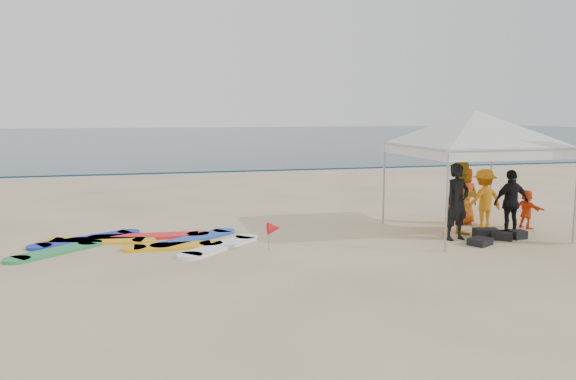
% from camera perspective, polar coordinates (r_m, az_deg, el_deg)
% --- Properties ---
extents(ground, '(120.00, 120.00, 0.00)m').
position_cam_1_polar(ground, '(10.99, 4.79, -7.97)').
color(ground, beige).
rests_on(ground, ground).
extents(ocean, '(160.00, 84.00, 0.08)m').
position_cam_1_polar(ocean, '(70.14, -11.46, 5.32)').
color(ocean, '#0C2633').
rests_on(ocean, ground).
extents(shoreline_foam, '(160.00, 1.20, 0.01)m').
position_cam_1_polar(shoreline_foam, '(28.56, -7.20, 1.81)').
color(shoreline_foam, silver).
rests_on(shoreline_foam, ground).
extents(person_black_a, '(0.75, 0.58, 1.81)m').
position_cam_1_polar(person_black_a, '(13.80, 16.80, -1.17)').
color(person_black_a, black).
rests_on(person_black_a, ground).
extents(person_yellow, '(1.00, 0.83, 1.85)m').
position_cam_1_polar(person_yellow, '(14.28, 17.27, -0.82)').
color(person_yellow, gold).
rests_on(person_yellow, ground).
extents(person_orange_a, '(1.06, 0.65, 1.58)m').
position_cam_1_polar(person_orange_a, '(15.12, 19.28, -0.96)').
color(person_orange_a, orange).
rests_on(person_orange_a, ground).
extents(person_black_b, '(0.95, 0.40, 1.61)m').
position_cam_1_polar(person_black_b, '(14.85, 21.72, -1.17)').
color(person_black_b, black).
rests_on(person_black_b, ground).
extents(person_orange_b, '(0.83, 0.62, 1.55)m').
position_cam_1_polar(person_orange_b, '(15.83, 17.48, -0.55)').
color(person_orange_b, '#C54711').
rests_on(person_orange_b, ground).
extents(person_seated, '(0.47, 0.98, 1.01)m').
position_cam_1_polar(person_seated, '(15.86, 23.07, -1.79)').
color(person_seated, '#FC5116').
rests_on(person_seated, ground).
extents(canopy_tent, '(4.64, 4.64, 3.50)m').
position_cam_1_polar(canopy_tent, '(14.60, 18.51, 7.70)').
color(canopy_tent, '#A5A5A8').
rests_on(canopy_tent, ground).
extents(marker_pennant, '(0.28, 0.28, 0.64)m').
position_cam_1_polar(marker_pennant, '(12.25, -1.45, -3.91)').
color(marker_pennant, '#A5A5A8').
rests_on(marker_pennant, ground).
extents(gear_pile, '(1.77, 1.17, 0.22)m').
position_cam_1_polar(gear_pile, '(14.16, 20.10, -4.43)').
color(gear_pile, black).
rests_on(gear_pile, ground).
extents(surfboard_spread, '(5.25, 3.15, 0.07)m').
position_cam_1_polar(surfboard_spread, '(13.43, -14.82, -5.14)').
color(surfboard_spread, red).
rests_on(surfboard_spread, ground).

